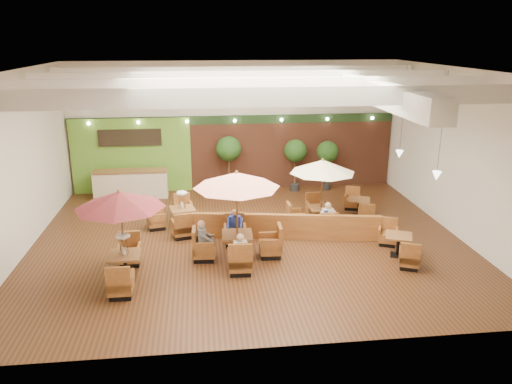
{
  "coord_description": "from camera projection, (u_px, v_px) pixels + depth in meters",
  "views": [
    {
      "loc": [
        -1.52,
        -15.23,
        6.47
      ],
      "look_at": [
        0.3,
        0.5,
        1.5
      ],
      "focal_mm": 35.0,
      "sensor_mm": 36.0,
      "label": 1
    }
  ],
  "objects": [
    {
      "name": "diner_1",
      "position": [
        235.0,
        224.0,
        15.92
      ],
      "size": [
        0.39,
        0.33,
        0.73
      ],
      "rotation": [
        0.0,
        0.0,
        2.96
      ],
      "color": "#253BA2",
      "rests_on": "ground"
    },
    {
      "name": "diner_2",
      "position": [
        203.0,
        236.0,
        14.85
      ],
      "size": [
        0.34,
        0.41,
        0.81
      ],
      "rotation": [
        0.0,
        0.0,
        4.8
      ],
      "color": "slate",
      "rests_on": "ground"
    },
    {
      "name": "table_3",
      "position": [
        176.0,
        216.0,
        17.45
      ],
      "size": [
        1.76,
        2.54,
        1.5
      ],
      "rotation": [
        0.0,
        0.0,
        0.2
      ],
      "color": "brown",
      "rests_on": "ground"
    },
    {
      "name": "table_0",
      "position": [
        121.0,
        212.0,
        13.28
      ],
      "size": [
        2.41,
        2.54,
        2.61
      ],
      "rotation": [
        0.0,
        0.0,
        -0.01
      ],
      "color": "brown",
      "rests_on": "ground"
    },
    {
      "name": "topiary_1",
      "position": [
        295.0,
        153.0,
        21.33
      ],
      "size": [
        0.97,
        0.97,
        2.26
      ],
      "color": "black",
      "rests_on": "ground"
    },
    {
      "name": "service_counter",
      "position": [
        131.0,
        184.0,
        20.71
      ],
      "size": [
        3.0,
        0.75,
        1.18
      ],
      "color": "beige",
      "rests_on": "ground"
    },
    {
      "name": "table_4",
      "position": [
        398.0,
        246.0,
        15.26
      ],
      "size": [
        1.01,
        2.46,
        0.86
      ],
      "rotation": [
        0.0,
        0.0,
        -0.4
      ],
      "color": "brown",
      "rests_on": "ground"
    },
    {
      "name": "table_1",
      "position": [
        237.0,
        200.0,
        14.63
      ],
      "size": [
        2.71,
        2.71,
        2.76
      ],
      "rotation": [
        0.0,
        0.0,
        -0.04
      ],
      "color": "brown",
      "rests_on": "ground"
    },
    {
      "name": "table_5",
      "position": [
        359.0,
        208.0,
        18.59
      ],
      "size": [
        0.98,
        2.44,
        0.86
      ],
      "rotation": [
        0.0,
        0.0,
        -0.34
      ],
      "color": "brown",
      "rests_on": "ground"
    },
    {
      "name": "topiary_2",
      "position": [
        327.0,
        154.0,
        21.51
      ],
      "size": [
        0.93,
        0.93,
        2.16
      ],
      "color": "black",
      "rests_on": "ground"
    },
    {
      "name": "booth_divider",
      "position": [
        286.0,
        227.0,
        16.49
      ],
      "size": [
        6.19,
        1.19,
        0.86
      ],
      "primitive_type": "cube",
      "rotation": [
        0.0,
        0.0,
        -0.16
      ],
      "color": "brown",
      "rests_on": "ground"
    },
    {
      "name": "diner_4",
      "position": [
        327.0,
        215.0,
        16.67
      ],
      "size": [
        0.37,
        0.3,
        0.75
      ],
      "rotation": [
        0.0,
        0.0,
        -0.05
      ],
      "color": "silver",
      "rests_on": "ground"
    },
    {
      "name": "table_2",
      "position": [
        321.0,
        178.0,
        17.2
      ],
      "size": [
        2.34,
        2.41,
        2.47
      ],
      "rotation": [
        0.0,
        0.0,
        0.03
      ],
      "color": "brown",
      "rests_on": "ground"
    },
    {
      "name": "diner_3",
      "position": [
        327.0,
        215.0,
        16.67
      ],
      "size": [
        0.38,
        0.32,
        0.71
      ],
      "rotation": [
        0.0,
        0.0,
        0.19
      ],
      "color": "#253BA2",
      "rests_on": "ground"
    },
    {
      "name": "topiary_0",
      "position": [
        229.0,
        151.0,
        20.98
      ],
      "size": [
        1.06,
        1.06,
        2.46
      ],
      "color": "black",
      "rests_on": "ground"
    },
    {
      "name": "diner_0",
      "position": [
        240.0,
        249.0,
        14.0
      ],
      "size": [
        0.39,
        0.32,
        0.77
      ],
      "rotation": [
        0.0,
        0.0,
        0.08
      ],
      "color": "silver",
      "rests_on": "ground"
    },
    {
      "name": "room",
      "position": [
        252.0,
        125.0,
        16.63
      ],
      "size": [
        14.04,
        14.0,
        5.52
      ],
      "color": "#381E0F",
      "rests_on": "ground"
    }
  ]
}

